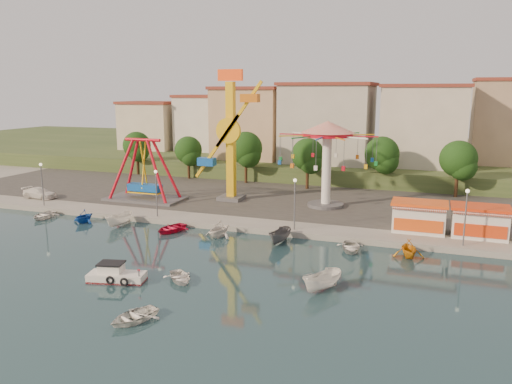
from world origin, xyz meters
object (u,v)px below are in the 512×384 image
at_px(pirate_ship_ride, 144,171).
at_px(rowboat_a, 180,277).
at_px(wave_swinger, 327,145).
at_px(kamikaze_tower, 232,139).
at_px(skiff, 322,282).
at_px(cabin_motorboat, 116,276).
at_px(van, 40,193).

xyz_separation_m(pirate_ship_ride, rowboat_a, (16.96, -22.14, -4.07)).
distance_m(wave_swinger, rowboat_a, 28.16).
bearing_deg(pirate_ship_ride, wave_swinger, 10.57).
xyz_separation_m(kamikaze_tower, rowboat_a, (6.15, -25.78, -8.19)).
relative_size(rowboat_a, skiff, 0.80).
bearing_deg(kamikaze_tower, wave_swinger, 2.93).
relative_size(pirate_ship_ride, cabin_motorboat, 2.15).
xyz_separation_m(kamikaze_tower, cabin_motorboat, (1.40, -27.41, -8.10)).
height_order(pirate_ship_ride, rowboat_a, pirate_ship_ride).
distance_m(pirate_ship_ride, skiff, 34.61).
xyz_separation_m(skiff, van, (-41.43, 16.59, 0.54)).
xyz_separation_m(rowboat_a, skiff, (10.81, 1.82, 0.43)).
bearing_deg(wave_swinger, skiff, -78.54).
bearing_deg(skiff, cabin_motorboat, -138.42).
xyz_separation_m(wave_swinger, van, (-36.45, -8.00, -6.91)).
distance_m(pirate_ship_ride, wave_swinger, 23.49).
xyz_separation_m(cabin_motorboat, skiff, (15.57, 3.44, 0.34)).
xyz_separation_m(kamikaze_tower, skiff, (16.97, -23.97, -7.76)).
distance_m(kamikaze_tower, rowboat_a, 27.74).
bearing_deg(van, wave_swinger, -74.06).
distance_m(rowboat_a, skiff, 10.97).
height_order(wave_swinger, van, wave_swinger).
bearing_deg(cabin_motorboat, van, 128.96).
bearing_deg(kamikaze_tower, skiff, -54.71).
relative_size(pirate_ship_ride, van, 2.10).
height_order(pirate_ship_ride, van, pirate_ship_ride).
bearing_deg(wave_swinger, kamikaze_tower, -177.07).
height_order(pirate_ship_ride, cabin_motorboat, pirate_ship_ride).
xyz_separation_m(pirate_ship_ride, van, (-13.66, -3.74, -3.10)).
distance_m(kamikaze_tower, wave_swinger, 12.00).
bearing_deg(van, kamikaze_tower, -69.65).
relative_size(pirate_ship_ride, rowboat_a, 3.21).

